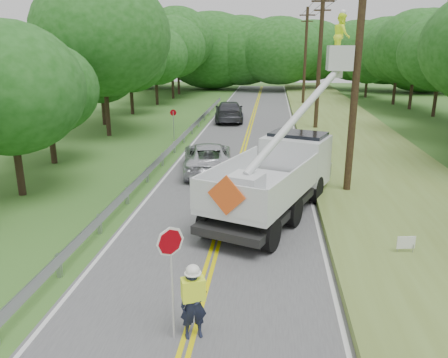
# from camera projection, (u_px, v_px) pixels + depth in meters

# --- Properties ---
(ground) EXTENTS (140.00, 140.00, 0.00)m
(ground) POSITION_uv_depth(u_px,v_px,m) (198.00, 306.00, 11.01)
(ground) COLOR #2F5C23
(ground) RESTS_ON ground
(road) EXTENTS (7.20, 96.00, 0.03)m
(road) POSITION_uv_depth(u_px,v_px,m) (240.00, 163.00, 24.32)
(road) COLOR #4F4F52
(road) RESTS_ON ground
(guardrail) EXTENTS (0.18, 48.00, 0.77)m
(guardrail) POSITION_uv_depth(u_px,v_px,m) (172.00, 148.00, 25.44)
(guardrail) COLOR #A1A6A9
(guardrail) RESTS_ON ground
(utility_poles) EXTENTS (1.60, 43.30, 10.00)m
(utility_poles) POSITION_uv_depth(u_px,v_px,m) (332.00, 63.00, 25.14)
(utility_poles) COLOR black
(utility_poles) RESTS_ON ground
(tall_grass_verge) EXTENTS (7.00, 96.00, 0.30)m
(tall_grass_verge) POSITION_uv_depth(u_px,v_px,m) (372.00, 164.00, 23.54)
(tall_grass_verge) COLOR olive
(tall_grass_verge) RESTS_ON ground
(treeline_left) EXTENTS (10.15, 54.10, 11.06)m
(treeline_left) POSITION_uv_depth(u_px,v_px,m) (138.00, 49.00, 39.52)
(treeline_left) COLOR #332319
(treeline_left) RESTS_ON ground
(treeline_horizon) EXTENTS (57.31, 14.25, 10.94)m
(treeline_horizon) POSITION_uv_depth(u_px,v_px,m) (261.00, 51.00, 62.72)
(treeline_horizon) COLOR #194C13
(treeline_horizon) RESTS_ON ground
(flagger) EXTENTS (1.03, 0.64, 2.66)m
(flagger) POSITION_uv_depth(u_px,v_px,m) (193.00, 299.00, 9.55)
(flagger) COLOR #191E33
(flagger) RESTS_ON road
(bucket_truck) EXTENTS (5.57, 8.10, 7.42)m
(bucket_truck) POSITION_uv_depth(u_px,v_px,m) (285.00, 166.00, 17.40)
(bucket_truck) COLOR black
(bucket_truck) RESTS_ON road
(suv_silver) EXTENTS (3.29, 5.64, 1.48)m
(suv_silver) POSITION_uv_depth(u_px,v_px,m) (208.00, 157.00, 22.52)
(suv_silver) COLOR silver
(suv_silver) RESTS_ON road
(suv_darkgrey) EXTENTS (2.93, 6.00, 1.68)m
(suv_darkgrey) POSITION_uv_depth(u_px,v_px,m) (229.00, 111.00, 37.49)
(suv_darkgrey) COLOR #3D3F46
(suv_darkgrey) RESTS_ON road
(stop_sign_permanent) EXTENTS (0.44, 0.11, 2.10)m
(stop_sign_permanent) POSITION_uv_depth(u_px,v_px,m) (173.00, 120.00, 29.90)
(stop_sign_permanent) COLOR #A1A6A9
(stop_sign_permanent) RESTS_ON ground
(yard_sign) EXTENTS (0.56, 0.13, 0.81)m
(yard_sign) POSITION_uv_depth(u_px,v_px,m) (406.00, 243.00, 13.10)
(yard_sign) COLOR white
(yard_sign) RESTS_ON ground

